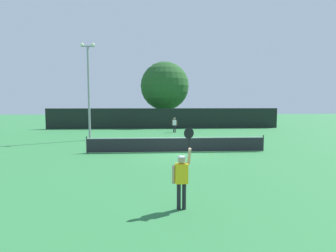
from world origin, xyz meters
TOP-DOWN VIEW (x-y plane):
  - ground_plane at (0.00, 0.00)m, footprint 120.00×120.00m
  - tennis_net at (0.00, 0.00)m, footprint 11.57×0.08m
  - perimeter_fence at (0.00, 16.57)m, footprint 29.01×0.12m
  - player_serving at (-0.76, -9.49)m, footprint 0.67×0.39m
  - player_receiving at (0.87, 11.78)m, footprint 0.57×0.23m
  - tennis_ball at (2.05, -0.94)m, footprint 0.07×0.07m
  - light_pole at (-6.91, 6.15)m, footprint 1.18×0.28m
  - large_tree at (0.29, 20.70)m, footprint 6.71×6.71m
  - parked_car_near at (1.83, 25.34)m, footprint 2.20×4.33m
  - parked_car_mid at (6.99, 22.96)m, footprint 2.48×4.43m

SIDE VIEW (x-z plane):
  - ground_plane at x=0.00m, z-range 0.00..0.00m
  - tennis_ball at x=2.05m, z-range 0.00..0.07m
  - tennis_net at x=0.00m, z-range -0.02..1.05m
  - parked_car_near at x=1.83m, z-range -0.07..1.62m
  - parked_car_mid at x=6.99m, z-range -0.07..1.62m
  - player_receiving at x=0.87m, z-range 0.17..1.75m
  - player_serving at x=-0.76m, z-range -0.16..2.29m
  - perimeter_fence at x=0.00m, z-range 0.00..2.52m
  - light_pole at x=-6.91m, z-range 0.56..8.73m
  - large_tree at x=0.29m, z-range 1.08..9.98m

